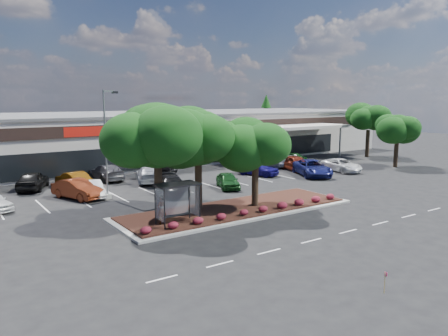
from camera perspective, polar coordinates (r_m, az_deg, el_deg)
ground at (r=30.53m, az=9.13°, el=-6.58°), size 160.00×160.00×0.00m
retail_store at (r=59.03m, az=-14.00°, el=3.94°), size 80.40×25.20×6.25m
landscape_island at (r=32.23m, az=1.61°, el=-5.40°), size 18.00×6.00×0.26m
lane_markings at (r=38.44m, az=-1.76°, el=-3.20°), size 33.12×20.06×0.01m
shrub_row at (r=30.51m, az=3.94°, el=-5.50°), size 17.00×0.80×0.50m
bus_shelter at (r=28.02m, az=-6.25°, el=-3.08°), size 2.75×1.55×2.59m
island_tree_west at (r=28.83m, az=-8.65°, el=1.05°), size 7.20×7.20×7.89m
island_tree_mid at (r=31.12m, az=-3.39°, el=1.20°), size 6.60×6.60×7.32m
island_tree_east at (r=32.21m, az=4.12°, el=0.73°), size 5.80×5.80×6.50m
tree_east_near at (r=56.10m, az=21.64°, el=3.41°), size 5.60×5.60×6.51m
tree_east_far at (r=64.76m, az=18.31°, el=4.77°), size 6.40×6.40×7.62m
conifer_north_east at (r=84.99m, az=5.51°, el=6.57°), size 3.96×3.96×9.00m
person_waiting at (r=28.12m, az=-8.13°, el=-5.41°), size 0.76×0.60×1.86m
light_pole at (r=36.71m, az=-15.00°, el=2.09°), size 1.43×0.56×8.88m
survey_stake at (r=20.23m, az=20.30°, el=-13.51°), size 0.07×0.14×0.94m
car_1 at (r=37.89m, az=-18.60°, el=-2.63°), size 3.35×5.15×1.60m
car_2 at (r=38.15m, az=-16.78°, el=-2.65°), size 1.88×4.26×1.36m
car_3 at (r=37.95m, az=-6.82°, el=-2.23°), size 3.41×5.72×1.55m
car_4 at (r=40.10m, az=0.51°, el=-1.65°), size 3.16×4.51×1.43m
car_5 at (r=46.93m, az=4.38°, el=0.03°), size 3.40×5.13×1.62m
car_6 at (r=47.41m, az=11.46°, el=0.01°), size 5.11×6.70×1.69m
car_7 at (r=50.30m, az=9.40°, el=0.60°), size 3.05×5.35×1.72m
car_8 at (r=51.00m, az=15.07°, el=0.35°), size 2.92×5.35×1.42m
car_9 at (r=43.08m, az=-23.71°, el=-1.48°), size 3.93×5.40×1.71m
car_10 at (r=42.44m, az=-19.10°, el=-1.47°), size 2.34×4.88×1.54m
car_11 at (r=45.71m, az=-15.11°, el=-0.52°), size 2.49×5.61×1.60m
car_12 at (r=43.50m, az=-9.81°, el=-0.81°), size 4.05×5.95×1.60m
car_13 at (r=48.60m, az=-8.37°, el=0.13°), size 3.05×4.38×1.38m
car_15 at (r=55.30m, az=4.95°, el=1.33°), size 2.69×5.47×1.49m
car_16 at (r=53.27m, az=6.41°, el=1.13°), size 2.84×6.04×1.70m
car_17 at (r=55.54m, az=8.52°, el=1.33°), size 2.82×4.85×1.55m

